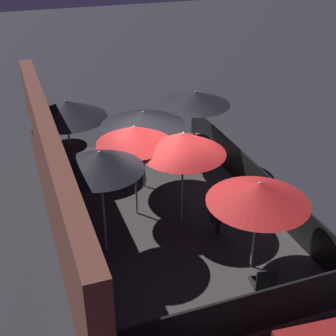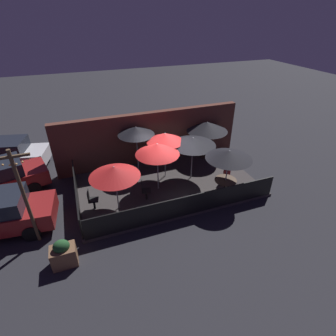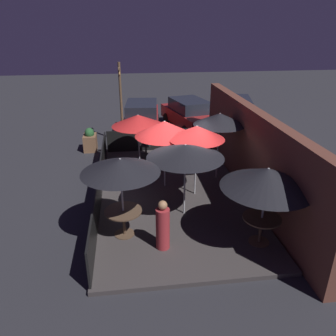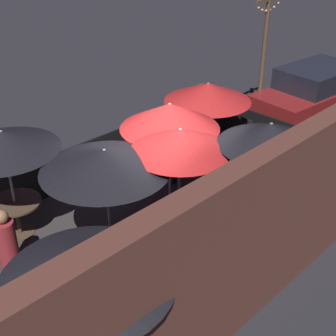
{
  "view_description": "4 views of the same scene",
  "coord_description": "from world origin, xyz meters",
  "px_view_note": "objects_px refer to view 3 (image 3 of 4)",
  "views": [
    {
      "loc": [
        -9.22,
        3.27,
        6.69
      ],
      "look_at": [
        -0.11,
        0.0,
        1.39
      ],
      "focal_mm": 50.0,
      "sensor_mm": 36.0,
      "label": 1
    },
    {
      "loc": [
        -3.63,
        -9.86,
        7.37
      ],
      "look_at": [
        -0.1,
        -0.32,
        1.23
      ],
      "focal_mm": 28.0,
      "sensor_mm": 36.0,
      "label": 2
    },
    {
      "loc": [
        9.66,
        -1.4,
        5.36
      ],
      "look_at": [
        0.72,
        -0.24,
        1.36
      ],
      "focal_mm": 35.0,
      "sensor_mm": 36.0,
      "label": 3
    },
    {
      "loc": [
        5.33,
        5.61,
        5.77
      ],
      "look_at": [
        -0.65,
        -0.35,
        0.96
      ],
      "focal_mm": 50.0,
      "sensor_mm": 36.0,
      "label": 4
    }
  ],
  "objects_px": {
    "patio_umbrella_0": "(267,178)",
    "patio_umbrella_2": "(185,151)",
    "patio_umbrella_1": "(120,166)",
    "parked_car_2": "(235,112)",
    "patio_umbrella_6": "(164,129)",
    "light_post": "(121,99)",
    "dining_table_1": "(123,215)",
    "patio_chair_0": "(146,165)",
    "patio_chair_1": "(146,144)",
    "parked_car_0": "(142,117)",
    "planter_box": "(90,140)",
    "patio_umbrella_4": "(220,119)",
    "dining_table_0": "(261,222)",
    "patron_0": "(163,227)",
    "patio_umbrella_5": "(197,133)",
    "patio_umbrella_3": "(138,120)",
    "parked_car_1": "(189,114)"
  },
  "relations": [
    {
      "from": "patio_umbrella_1",
      "to": "light_post",
      "type": "xyz_separation_m",
      "value": [
        -7.89,
        0.0,
        -0.02
      ]
    },
    {
      "from": "dining_table_0",
      "to": "patio_chair_0",
      "type": "xyz_separation_m",
      "value": [
        -4.34,
        -2.64,
        -0.1
      ]
    },
    {
      "from": "patio_umbrella_0",
      "to": "patio_chair_1",
      "type": "distance_m",
      "value": 7.17
    },
    {
      "from": "light_post",
      "to": "parked_car_0",
      "type": "xyz_separation_m",
      "value": [
        -1.45,
        1.01,
        -1.27
      ]
    },
    {
      "from": "parked_car_2",
      "to": "patio_chair_1",
      "type": "bearing_deg",
      "value": -39.09
    },
    {
      "from": "patio_umbrella_4",
      "to": "parked_car_1",
      "type": "relative_size",
      "value": 0.53
    },
    {
      "from": "patio_umbrella_0",
      "to": "patio_chair_0",
      "type": "height_order",
      "value": "patio_umbrella_0"
    },
    {
      "from": "parked_car_0",
      "to": "patio_chair_0",
      "type": "bearing_deg",
      "value": 3.75
    },
    {
      "from": "patio_umbrella_3",
      "to": "patio_umbrella_5",
      "type": "relative_size",
      "value": 0.87
    },
    {
      "from": "patio_umbrella_1",
      "to": "patio_chair_1",
      "type": "height_order",
      "value": "patio_umbrella_1"
    },
    {
      "from": "patio_chair_1",
      "to": "patio_umbrella_3",
      "type": "bearing_deg",
      "value": -8.62
    },
    {
      "from": "patio_umbrella_6",
      "to": "patio_chair_0",
      "type": "bearing_deg",
      "value": -144.2
    },
    {
      "from": "patio_umbrella_1",
      "to": "light_post",
      "type": "height_order",
      "value": "light_post"
    },
    {
      "from": "patio_umbrella_3",
      "to": "dining_table_1",
      "type": "height_order",
      "value": "patio_umbrella_3"
    },
    {
      "from": "patio_chair_0",
      "to": "patio_chair_1",
      "type": "height_order",
      "value": "patio_chair_0"
    },
    {
      "from": "patio_umbrella_6",
      "to": "dining_table_1",
      "type": "xyz_separation_m",
      "value": [
        2.72,
        -1.43,
        -1.5
      ]
    },
    {
      "from": "patio_umbrella_2",
      "to": "patio_umbrella_6",
      "type": "bearing_deg",
      "value": -169.15
    },
    {
      "from": "patio_umbrella_6",
      "to": "dining_table_1",
      "type": "relative_size",
      "value": 2.38
    },
    {
      "from": "dining_table_0",
      "to": "parked_car_2",
      "type": "height_order",
      "value": "parked_car_2"
    },
    {
      "from": "patio_umbrella_2",
      "to": "patio_umbrella_0",
      "type": "bearing_deg",
      "value": 45.73
    },
    {
      "from": "patio_umbrella_0",
      "to": "planter_box",
      "type": "xyz_separation_m",
      "value": [
        -7.79,
        -4.97,
        -1.5
      ]
    },
    {
      "from": "dining_table_1",
      "to": "parked_car_0",
      "type": "bearing_deg",
      "value": 173.79
    },
    {
      "from": "light_post",
      "to": "parked_car_2",
      "type": "distance_m",
      "value": 6.62
    },
    {
      "from": "patio_umbrella_1",
      "to": "patio_umbrella_3",
      "type": "distance_m",
      "value": 4.81
    },
    {
      "from": "patio_umbrella_5",
      "to": "dining_table_0",
      "type": "bearing_deg",
      "value": 21.7
    },
    {
      "from": "dining_table_0",
      "to": "patron_0",
      "type": "xyz_separation_m",
      "value": [
        -0.11,
        -2.51,
        0.01
      ]
    },
    {
      "from": "dining_table_0",
      "to": "parked_car_0",
      "type": "relative_size",
      "value": 0.22
    },
    {
      "from": "patio_umbrella_6",
      "to": "dining_table_0",
      "type": "relative_size",
      "value": 2.42
    },
    {
      "from": "patio_umbrella_3",
      "to": "patio_umbrella_6",
      "type": "distance_m",
      "value": 2.2
    },
    {
      "from": "dining_table_0",
      "to": "light_post",
      "type": "height_order",
      "value": "light_post"
    },
    {
      "from": "patio_umbrella_4",
      "to": "planter_box",
      "type": "distance_m",
      "value": 6.48
    },
    {
      "from": "planter_box",
      "to": "parked_car_1",
      "type": "height_order",
      "value": "parked_car_1"
    },
    {
      "from": "patio_chair_0",
      "to": "parked_car_1",
      "type": "xyz_separation_m",
      "value": [
        -6.16,
        2.78,
        0.22
      ]
    },
    {
      "from": "dining_table_0",
      "to": "patron_0",
      "type": "bearing_deg",
      "value": -92.49
    },
    {
      "from": "parked_car_2",
      "to": "patio_chair_0",
      "type": "bearing_deg",
      "value": -27.19
    },
    {
      "from": "patio_umbrella_1",
      "to": "parked_car_2",
      "type": "bearing_deg",
      "value": 147.53
    },
    {
      "from": "patio_umbrella_3",
      "to": "patio_chair_0",
      "type": "xyz_separation_m",
      "value": [
        1.23,
        0.19,
        -1.33
      ]
    },
    {
      "from": "patio_umbrella_4",
      "to": "patio_chair_0",
      "type": "relative_size",
      "value": 2.64
    },
    {
      "from": "planter_box",
      "to": "parked_car_0",
      "type": "bearing_deg",
      "value": 133.23
    },
    {
      "from": "patio_umbrella_0",
      "to": "patio_chair_1",
      "type": "bearing_deg",
      "value": -159.26
    },
    {
      "from": "patio_umbrella_0",
      "to": "patio_umbrella_5",
      "type": "bearing_deg",
      "value": -158.3
    },
    {
      "from": "patio_chair_0",
      "to": "dining_table_1",
      "type": "bearing_deg",
      "value": 0.0
    },
    {
      "from": "dining_table_1",
      "to": "patio_chair_0",
      "type": "xyz_separation_m",
      "value": [
        -3.53,
        0.84,
        -0.1
      ]
    },
    {
      "from": "patio_umbrella_5",
      "to": "parked_car_0",
      "type": "height_order",
      "value": "patio_umbrella_5"
    },
    {
      "from": "patio_umbrella_0",
      "to": "patio_umbrella_2",
      "type": "bearing_deg",
      "value": -134.27
    },
    {
      "from": "patron_0",
      "to": "light_post",
      "type": "height_order",
      "value": "light_post"
    },
    {
      "from": "patio_umbrella_1",
      "to": "light_post",
      "type": "relative_size",
      "value": 0.58
    },
    {
      "from": "patio_umbrella_6",
      "to": "light_post",
      "type": "distance_m",
      "value": 5.36
    },
    {
      "from": "patio_chair_0",
      "to": "patio_umbrella_2",
      "type": "bearing_deg",
      "value": 32.76
    },
    {
      "from": "dining_table_1",
      "to": "patio_chair_0",
      "type": "distance_m",
      "value": 3.63
    }
  ]
}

